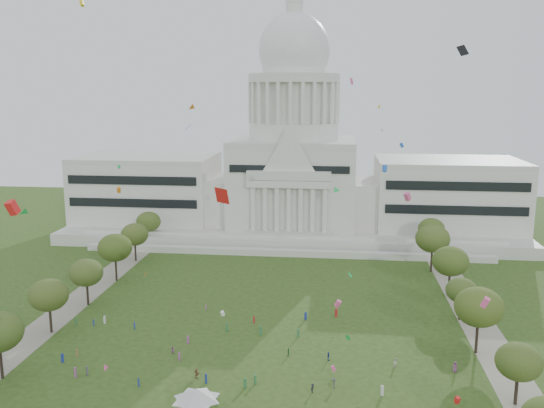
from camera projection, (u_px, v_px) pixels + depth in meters
name	position (u px, v px, depth m)	size (l,w,h in m)	color
ground	(244.00, 384.00, 102.90)	(400.00, 400.00, 0.00)	#2E4717
capitol	(293.00, 173.00, 209.34)	(160.00, 64.50, 91.30)	beige
path_left	(66.00, 310.00, 137.46)	(8.00, 160.00, 0.04)	gray
path_right	(480.00, 328.00, 126.82)	(8.00, 160.00, 0.04)	gray
row_tree_r_1	(519.00, 362.00, 94.59)	(7.58, 7.58, 10.78)	black
row_tree_l_2	(49.00, 295.00, 123.11)	(8.42, 8.42, 11.97)	black
row_tree_r_2	(479.00, 307.00, 113.14)	(9.55, 9.55, 13.58)	black
row_tree_l_3	(86.00, 273.00, 139.26)	(8.12, 8.12, 11.55)	black
row_tree_r_3	(461.00, 290.00, 130.23)	(7.01, 7.01, 9.98)	black
row_tree_l_4	(115.00, 248.00, 157.07)	(9.29, 9.29, 13.21)	black
row_tree_r_4	(450.00, 261.00, 144.93)	(9.19, 9.19, 13.06)	black
row_tree_l_5	(135.00, 234.00, 175.51)	(8.33, 8.33, 11.85)	black
row_tree_r_5	(433.00, 239.00, 164.60)	(9.82, 9.82, 13.96)	black
row_tree_l_6	(149.00, 222.00, 193.39)	(8.19, 8.19, 11.64)	black
row_tree_r_6	(431.00, 229.00, 182.08)	(8.42, 8.42, 11.97)	black
event_tent	(196.00, 394.00, 92.61)	(9.49, 9.49, 4.52)	#4C4C4C
person_0	(455.00, 367.00, 106.97)	(0.99, 0.64, 2.02)	#994C8C
person_2	(396.00, 363.00, 108.89)	(0.86, 0.53, 1.76)	silver
person_3	(334.00, 383.00, 101.18)	(1.20, 0.62, 1.85)	#4C4C51
person_4	(288.00, 352.00, 113.43)	(0.99, 0.54, 1.69)	#33723F
person_5	(197.00, 373.00, 104.71)	(1.79, 0.71, 1.93)	olive
person_8	(173.00, 350.00, 114.58)	(0.71, 0.44, 1.47)	#994C8C
person_9	(313.00, 388.00, 99.63)	(1.09, 0.56, 1.68)	#26262B
person_10	(328.00, 356.00, 111.57)	(1.03, 0.56, 1.75)	navy
distant_crowd	(201.00, 344.00, 117.12)	(66.31, 37.41, 1.95)	navy
kite_swarm	(265.00, 207.00, 104.52)	(84.39, 95.46, 60.95)	white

